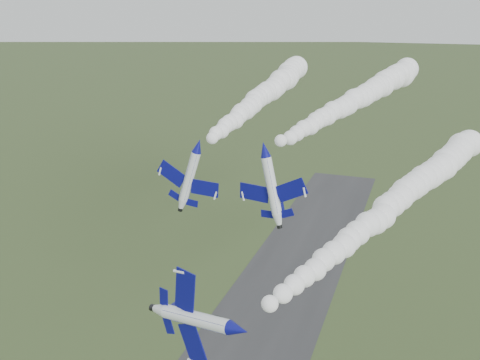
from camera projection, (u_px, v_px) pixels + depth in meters
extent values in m
cylinder|color=white|center=(238.00, 330.00, 50.57)|extent=(4.00, 8.55, 1.71)
cone|color=navy|center=(203.00, 358.00, 46.48)|extent=(2.25, 2.59, 1.71)
cone|color=white|center=(268.00, 306.00, 54.51)|extent=(2.14, 2.21, 1.71)
cylinder|color=black|center=(273.00, 302.00, 55.29)|extent=(1.00, 0.82, 0.86)
ellipsoid|color=black|center=(229.00, 342.00, 48.57)|extent=(1.90, 3.09, 1.14)
cube|color=navy|center=(238.00, 297.00, 50.60)|extent=(1.46, 2.53, 4.58)
cube|color=navy|center=(246.00, 353.00, 51.96)|extent=(1.46, 2.53, 4.58)
cube|color=navy|center=(261.00, 296.00, 53.46)|extent=(0.69, 1.17, 1.99)
cube|color=navy|center=(265.00, 325.00, 54.18)|extent=(0.69, 1.17, 1.99)
cube|color=navy|center=(272.00, 314.00, 52.86)|extent=(2.56, 2.15, 0.44)
cylinder|color=white|center=(198.00, 146.00, 74.27)|extent=(1.70, 7.57, 1.69)
cone|color=navy|center=(183.00, 155.00, 69.98)|extent=(1.70, 1.98, 1.69)
cone|color=white|center=(211.00, 139.00, 78.38)|extent=(1.70, 1.62, 1.69)
cylinder|color=black|center=(213.00, 137.00, 79.19)|extent=(0.86, 0.54, 0.86)
ellipsoid|color=black|center=(193.00, 146.00, 72.32)|extent=(1.13, 2.60, 1.13)
cube|color=navy|center=(183.00, 139.00, 75.53)|extent=(3.99, 2.16, 1.36)
cube|color=navy|center=(217.00, 153.00, 74.40)|extent=(3.99, 2.16, 1.36)
cube|color=navy|center=(200.00, 136.00, 77.96)|extent=(1.75, 0.99, 0.63)
cube|color=navy|center=(217.00, 144.00, 77.36)|extent=(1.75, 0.99, 0.63)
cube|color=navy|center=(210.00, 133.00, 77.01)|extent=(0.70, 1.44, 1.92)
cylinder|color=white|center=(265.00, 150.00, 72.59)|extent=(3.14, 8.31, 1.74)
cone|color=navy|center=(246.00, 159.00, 68.35)|extent=(2.09, 2.40, 1.74)
cone|color=white|center=(280.00, 142.00, 76.67)|extent=(2.02, 2.02, 1.74)
cylinder|color=black|center=(283.00, 141.00, 77.47)|extent=(0.97, 0.73, 0.88)
ellipsoid|color=black|center=(257.00, 149.00, 70.75)|extent=(1.63, 2.95, 1.16)
cube|color=navy|center=(249.00, 151.00, 74.79)|extent=(4.70, 3.05, 1.15)
cube|color=navy|center=(286.00, 147.00, 71.73)|extent=(4.70, 3.05, 1.15)
cube|color=navy|center=(268.00, 144.00, 76.77)|extent=(2.06, 1.38, 0.54)
cube|color=navy|center=(287.00, 142.00, 75.14)|extent=(2.06, 1.38, 0.54)
cube|color=navy|center=(275.00, 135.00, 75.51)|extent=(0.86, 1.63, 2.10)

